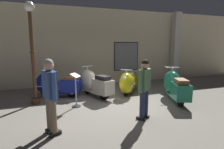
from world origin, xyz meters
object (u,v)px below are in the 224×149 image
Objects in this scene: scooter_0 at (54,85)px; visitor_0 at (144,85)px; scooter_2 at (128,82)px; scooter_1 at (92,82)px; scooter_3 at (174,85)px; info_stanchion at (76,93)px; lamppost at (32,46)px; visitor_1 at (50,91)px.

visitor_0 is at bearing 150.21° from scooter_0.
scooter_2 is (2.76, -0.53, -0.00)m from scooter_0.
scooter_3 is (2.65, -1.42, 0.00)m from scooter_1.
info_stanchion is (0.63, -1.35, -0.03)m from scooter_0.
lamppost reaches higher than info_stanchion.
scooter_2 is at bearing -49.36° from visitor_0.
scooter_0 is 4.38m from scooter_3.
scooter_3 is 4.34m from visitor_1.
lamppost is (-3.37, -0.09, 1.41)m from scooter_2.
info_stanchion is (-3.41, 0.35, -0.07)m from scooter_3.
visitor_0 is 0.95× the size of visitor_1.
visitor_1 is (-4.14, -1.25, 0.44)m from scooter_3.
scooter_2 is 2.45m from visitor_0.
visitor_1 reaches higher than scooter_3.
scooter_1 is 1.21× the size of visitor_0.
lamppost is at bearing -51.84° from scooter_2.
lamppost is 2.55m from visitor_1.
visitor_0 reaches higher than scooter_1.
scooter_2 is at bearing 68.96° from scooter_3.
scooter_2 is 0.51× the size of lamppost.
lamppost is 2.07× the size of visitor_0.
visitor_1 is at bearing -114.65° from info_stanchion.
info_stanchion is at bearing 137.93° from scooter_0.
scooter_1 is at bearing -168.36° from scooter_0.
visitor_1 is 1.83m from info_stanchion.
scooter_1 reaches higher than scooter_0.
scooter_3 is at bearing -139.76° from scooter_1.
scooter_0 is at bearing 57.11° from scooter_1.
scooter_0 is at bearing 45.81° from lamppost.
scooter_1 is 2.75m from visitor_0.
scooter_3 is at bearing -93.01° from visitor_0.
lamppost is (-1.99, -0.35, 1.37)m from scooter_1.
scooter_0 is 2.99m from visitor_1.
scooter_0 is 1.06× the size of scooter_2.
visitor_1 reaches higher than info_stanchion.
scooter_2 is at bearing 19.05° from visitor_1.
visitor_0 reaches higher than scooter_0.
scooter_2 is at bearing -167.95° from scooter_0.
visitor_1 is at bearing -13.28° from scooter_2.
info_stanchion is (-0.76, -1.07, -0.07)m from scooter_1.
info_stanchion reaches higher than scooter_0.
scooter_3 is (4.03, -1.70, 0.04)m from scooter_0.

